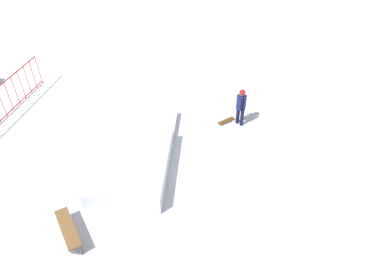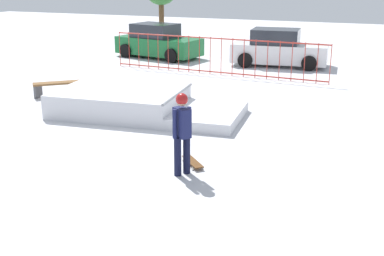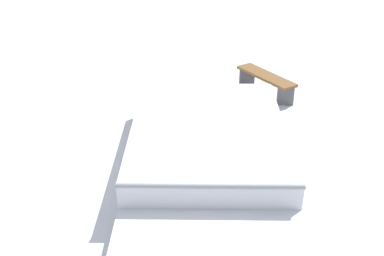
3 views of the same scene
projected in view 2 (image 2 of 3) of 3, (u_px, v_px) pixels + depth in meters
name	position (u px, v px, depth m)	size (l,w,h in m)	color
ground_plane	(139.00, 118.00, 14.59)	(60.00, 60.00, 0.00)	silver
skate_ramp	(135.00, 104.00, 14.86)	(5.60, 3.05, 0.74)	silver
skater	(182.00, 128.00, 10.28)	(0.44, 0.40, 1.73)	black
skateboard	(193.00, 162.00, 11.05)	(0.69, 0.72, 0.09)	#593314
perimeter_fence	(216.00, 56.00, 20.40)	(9.08, 0.66, 1.50)	#B22D23
park_bench	(58.00, 86.00, 16.98)	(1.49, 1.33, 0.48)	brown
parked_car_green	(158.00, 42.00, 24.42)	(4.37, 2.58, 1.60)	#196B33
parked_car_white	(279.00, 49.00, 22.28)	(4.22, 2.18, 1.60)	white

